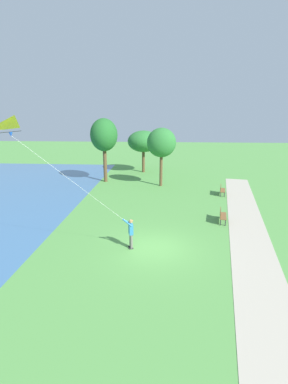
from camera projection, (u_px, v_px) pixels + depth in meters
The scene contains 9 objects.
ground_plane at pixel (155, 248), 15.80m from camera, with size 120.00×120.00×0.00m, color #569947.
walkway_path at pixel (249, 236), 17.33m from camera, with size 2.40×32.00×0.02m, color #B7AD99.
person_kite_flyer at pixel (130, 231), 15.53m from camera, with size 0.63×0.50×1.83m.
flying_kite at pixel (16, 127), 12.69m from camera, with size 5.14×2.43×5.50m.
park_bench_near_walkway at pixel (222, 215), 19.47m from camera, with size 0.72×1.56×0.88m.
park_bench_far_walkway at pixel (222, 190), 25.97m from camera, with size 0.72×1.56×0.88m.
tree_lakeside_far at pixel (143, 142), 35.10m from camera, with size 4.00×4.05×5.31m.
tree_behind_path at pixel (104, 135), 29.76m from camera, with size 2.92×3.32×6.92m.
tree_treeline_right at pixel (161, 143), 28.14m from camera, with size 2.96×2.47×6.01m.
Camera 1 is at (0.36, -14.31, 7.43)m, focal length 25.89 mm.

